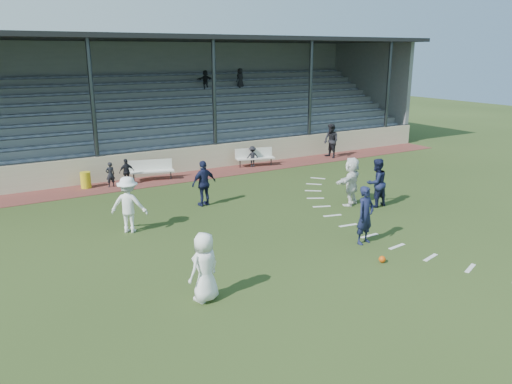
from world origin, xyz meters
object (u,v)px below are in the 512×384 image
bench_right (255,156)px  player_navy_lead (365,215)px  trash_bin (86,180)px  official (331,141)px  player_white_lead (205,267)px  football (382,259)px  bench_left (151,168)px

bench_right → player_navy_lead: size_ratio=1.10×
trash_bin → player_navy_lead: 12.72m
trash_bin → official: size_ratio=0.37×
trash_bin → player_white_lead: 12.05m
bench_right → football: bench_right is taller
football → official: 14.62m
bench_left → player_navy_lead: size_ratio=1.10×
bench_left → bench_right: size_ratio=1.00×
player_white_lead → official: 17.67m
football → player_white_lead: (-5.30, 0.56, 0.76)m
player_navy_lead → trash_bin: bearing=108.0°
bench_right → player_white_lead: bearing=-111.7°
trash_bin → player_white_lead: size_ratio=0.41×
bench_right → trash_bin: bearing=-166.9°
bench_left → player_navy_lead: (3.06, -11.06, 0.34)m
bench_left → football: 12.72m
bench_left → trash_bin: bearing=-167.7°
football → trash_bin: bearing=113.3°
bench_left → football: (2.48, -12.47, -0.49)m
bench_left → player_navy_lead: bearing=-59.7°
bench_right → trash_bin: size_ratio=2.86×
player_white_lead → trash_bin: bearing=-107.6°
bench_left → trash_bin: size_ratio=2.86×
football → player_navy_lead: size_ratio=0.11×
player_navy_lead → official: official is taller
football → player_white_lead: bearing=173.9°
trash_bin → bench_right: bearing=-0.4°
player_white_lead → player_navy_lead: size_ratio=0.94×
player_navy_lead → bench_left: bearing=95.2°
player_navy_lead → player_white_lead: bearing=177.8°
bench_right → football: bearing=-90.6°
football → official: official is taller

